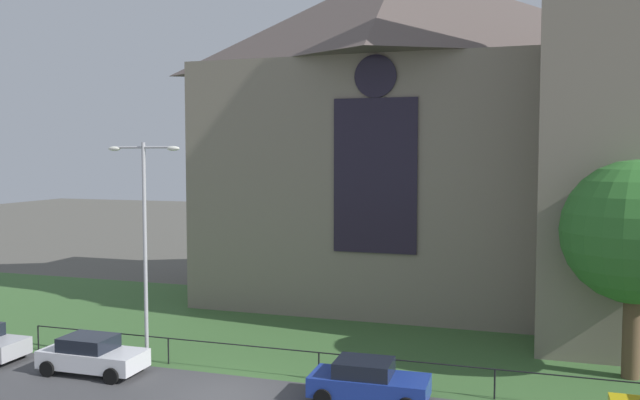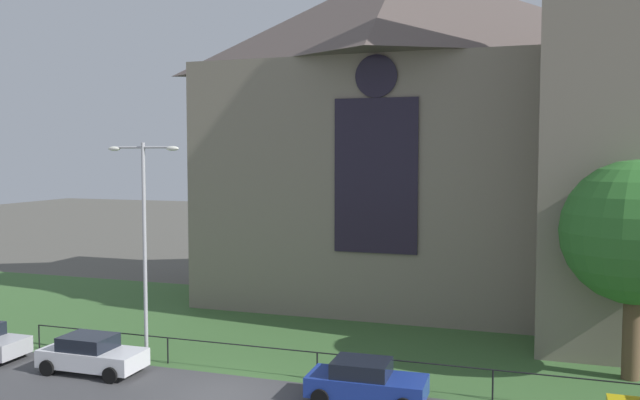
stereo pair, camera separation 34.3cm
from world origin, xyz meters
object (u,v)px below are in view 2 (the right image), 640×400
Objects in this scene: church_building at (411,129)px; parked_car_white at (92,354)px; streetlamp_near at (144,226)px; parked_car_blue at (366,382)px; tree_right_near at (635,233)px.

parked_car_white is at bearing -120.06° from church_building.
church_building is 17.70m from streetlamp_near.
streetlamp_near is at bearing 54.24° from parked_car_white.
church_building reaches higher than streetlamp_near.
parked_car_blue is at bearing -84.43° from church_building.
streetlamp_near is 11.33m from parked_car_blue.
church_building is at bearing 60.64° from streetlamp_near.
tree_right_near is (10.85, -10.79, -4.50)m from church_building.
streetlamp_near is at bearing 169.54° from parked_car_blue.
streetlamp_near reaches higher than tree_right_near.
tree_right_near is at bearing 12.16° from streetlamp_near.
tree_right_near is 2.03× the size of parked_car_blue.
tree_right_near is 22.03m from parked_car_white.
streetlamp_near is 2.19× the size of parked_car_blue.
parked_car_white and parked_car_blue have the same top height.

